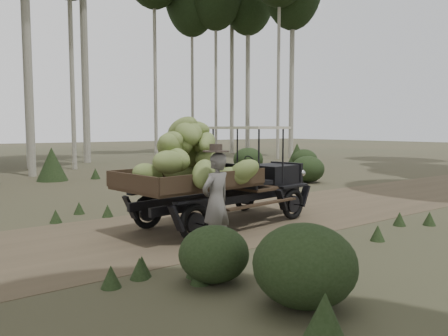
% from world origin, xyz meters
% --- Properties ---
extents(ground, '(120.00, 120.00, 0.00)m').
position_xyz_m(ground, '(0.00, 0.00, 0.00)').
color(ground, '#473D2B').
rests_on(ground, ground).
extents(dirt_track, '(70.00, 4.00, 0.01)m').
position_xyz_m(dirt_track, '(0.00, 0.00, 0.00)').
color(dirt_track, brown).
rests_on(dirt_track, ground).
extents(banana_truck, '(4.78, 2.53, 2.41)m').
position_xyz_m(banana_truck, '(-2.47, -0.23, 1.34)').
color(banana_truck, black).
rests_on(banana_truck, ground).
extents(farmer, '(0.68, 0.53, 1.81)m').
position_xyz_m(farmer, '(-3.32, -1.66, 0.86)').
color(farmer, '#5E5A56').
rests_on(farmer, ground).
extents(undergrowth, '(24.89, 22.14, 1.37)m').
position_xyz_m(undergrowth, '(-0.36, 2.60, 0.53)').
color(undergrowth, '#233319').
rests_on(undergrowth, ground).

